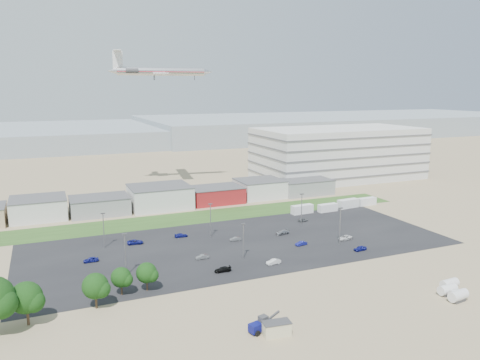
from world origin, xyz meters
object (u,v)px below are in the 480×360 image
box_trailer_a (302,209)px  storage_tank_nw (448,289)px  parked_car_2 (360,248)px  parked_car_3 (223,269)px  portable_shed (277,328)px  parked_car_5 (91,260)px  parked_car_0 (345,238)px  parked_car_10 (97,290)px  parked_car_9 (135,242)px  parked_car_6 (181,235)px  parked_car_4 (202,257)px  telehandler (260,324)px  parked_car_8 (303,220)px  parked_car_12 (282,232)px  parked_car_13 (273,262)px  parked_car_1 (301,243)px  parked_car_7 (235,239)px  airliner (161,71)px

box_trailer_a → storage_tank_nw: bearing=-98.9°
parked_car_2 → parked_car_3: (-40.28, 0.53, -0.05)m
portable_shed → parked_car_5: bearing=124.7°
parked_car_0 → parked_car_10: (-71.48, -9.16, -0.05)m
parked_car_9 → parked_car_6: bearing=-79.0°
box_trailer_a → parked_car_9: (-61.34, -10.64, -0.90)m
parked_car_4 → parked_car_9: (-13.88, 18.93, 0.06)m
telehandler → parked_car_8: telehandler is taller
parked_car_4 → parked_car_12: bearing=109.4°
parked_car_0 → parked_car_13: parked_car_13 is taller
portable_shed → parked_car_3: bearing=93.6°
box_trailer_a → parked_car_13: bearing=-132.8°
parked_car_1 → parked_car_5: (-56.40, 9.76, 0.07)m
parked_car_5 → telehandler: bearing=27.0°
parked_car_8 → parked_car_9: 56.36m
parked_car_7 → parked_car_12: bearing=93.4°
portable_shed → parked_car_9: size_ratio=1.12×
parked_car_2 → parked_car_10: (-69.67, 0.35, -0.08)m
parked_car_1 → parked_car_10: size_ratio=0.91×
parked_car_2 → parked_car_4: parked_car_2 is taller
parked_car_1 → parked_car_6: size_ratio=0.90×
storage_tank_nw → parked_car_5: size_ratio=1.09×
box_trailer_a → parked_car_2: size_ratio=2.16×
parked_car_9 → parked_car_0: bearing=-102.8°
storage_tank_nw → parked_car_8: bearing=89.4°
telehandler → parked_car_9: bearing=86.7°
telehandler → parked_car_7: size_ratio=2.08×
portable_shed → parked_car_10: (-27.64, 31.51, -0.72)m
parked_car_5 → parked_car_13: (42.51, -19.66, -0.01)m
storage_tank_nw → telehandler: bearing=177.9°
parked_car_5 → parked_car_9: parked_car_5 is taller
parked_car_8 → parked_car_12: 16.54m
portable_shed → parked_car_1: 50.66m
parked_car_0 → parked_car_10: 72.06m
parked_car_5 → parked_car_6: size_ratio=0.97×
parked_car_5 → parked_car_7: size_ratio=1.15×
box_trailer_a → parked_car_3: box_trailer_a is taller
parked_car_3 → parked_car_9: parked_car_9 is taller
parked_car_1 → parked_car_9: bearing=-122.1°
telehandler → parked_car_2: 52.91m
parked_car_0 → parked_car_10: size_ratio=1.14×
telehandler → parked_car_8: size_ratio=2.02×
parked_car_10 → parked_car_12: parked_car_12 is taller
parked_car_10 → parked_car_1: bearing=-87.6°
parked_car_6 → parked_car_10: size_ratio=1.01×
airliner → parked_car_2: bearing=-66.9°
box_trailer_a → parked_car_1: (-18.12, -30.28, -0.95)m
box_trailer_a → parked_car_10: bearing=-156.2°
parked_car_10 → parked_car_12: size_ratio=0.90×
parked_car_5 → portable_shed: bearing=28.0°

